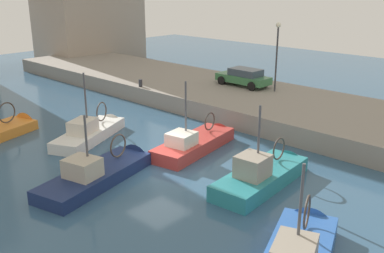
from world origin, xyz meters
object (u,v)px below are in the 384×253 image
at_px(fishing_boat_red, 198,147).
at_px(parked_car_green, 244,77).
at_px(fishing_boat_navy, 102,177).
at_px(fishing_boat_teal, 264,180).
at_px(quay_streetlamp, 277,46).
at_px(mooring_bollard_mid, 141,83).
at_px(fishing_boat_white, 93,135).

height_order(fishing_boat_red, parked_car_green, fishing_boat_red).
relative_size(fishing_boat_navy, fishing_boat_red, 1.07).
bearing_deg(fishing_boat_teal, quay_streetlamp, 31.87).
bearing_deg(fishing_boat_navy, fishing_boat_teal, -49.50).
xyz_separation_m(fishing_boat_navy, parked_car_green, (15.62, 3.79, 1.77)).
distance_m(fishing_boat_teal, parked_car_green, 14.45).
distance_m(mooring_bollard_mid, quay_streetlamp, 10.29).
bearing_deg(fishing_boat_white, fishing_boat_teal, -80.36).
height_order(fishing_boat_white, mooring_bollard_mid, fishing_boat_white).
distance_m(fishing_boat_navy, quay_streetlamp, 16.36).
height_order(fishing_boat_white, quay_streetlamp, quay_streetlamp).
bearing_deg(fishing_boat_white, quay_streetlamp, -17.61).
bearing_deg(fishing_boat_white, fishing_boat_navy, -120.34).
bearing_deg(fishing_boat_navy, fishing_boat_white, 59.66).
relative_size(fishing_boat_teal, mooring_bollard_mid, 11.75).
relative_size(fishing_boat_red, mooring_bollard_mid, 11.96).
xyz_separation_m(fishing_boat_red, quay_streetlamp, (9.83, 1.64, 4.36)).
bearing_deg(parked_car_green, fishing_boat_white, 173.89).
bearing_deg(fishing_boat_teal, parked_car_green, 41.27).
bearing_deg(fishing_boat_teal, mooring_bollard_mid, 70.56).
bearing_deg(fishing_boat_red, fishing_boat_teal, -101.67).
height_order(fishing_boat_navy, fishing_boat_teal, fishing_boat_teal).
bearing_deg(quay_streetlamp, mooring_bollard_mid, 125.01).
distance_m(fishing_boat_white, quay_streetlamp, 14.04).
relative_size(fishing_boat_navy, quay_streetlamp, 1.46).
xyz_separation_m(fishing_boat_navy, quay_streetlamp, (15.73, 1.10, 4.35)).
xyz_separation_m(fishing_boat_teal, fishing_boat_red, (1.06, 5.13, -0.03)).
bearing_deg(quay_streetlamp, fishing_boat_navy, -176.00).
xyz_separation_m(parked_car_green, mooring_bollard_mid, (-5.54, 5.38, -0.40)).
xyz_separation_m(fishing_boat_white, mooring_bollard_mid, (7.07, 4.03, 1.36)).
distance_m(fishing_boat_teal, mooring_bollard_mid, 15.79).
distance_m(fishing_boat_navy, mooring_bollard_mid, 13.69).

